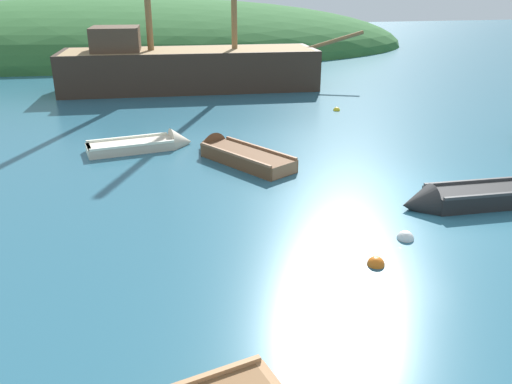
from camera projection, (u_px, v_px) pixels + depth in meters
name	position (u px, v px, depth m)	size (l,w,h in m)	color
ground_plane	(402.00, 197.00, 12.58)	(120.00, 120.00, 0.00)	#285B70
shore_hill	(115.00, 50.00, 41.08)	(48.32, 24.34, 8.00)	#2D602D
sailing_ship	(188.00, 74.00, 25.46)	(15.09, 4.61, 12.16)	#38281E
rowboat_outer_left	(469.00, 200.00, 12.06)	(3.66, 1.13, 0.92)	black
rowboat_outer_right	(234.00, 155.00, 15.23)	(2.72, 3.78, 1.01)	brown
rowboat_portside	(149.00, 146.00, 16.30)	(3.38, 1.50, 0.99)	beige
buoy_white	(405.00, 239.00, 10.50)	(0.35, 0.35, 0.35)	white
buoy_yellow	(337.00, 111.00, 21.27)	(0.29, 0.29, 0.29)	yellow
buoy_orange	(376.00, 265.00, 9.52)	(0.33, 0.33, 0.33)	orange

